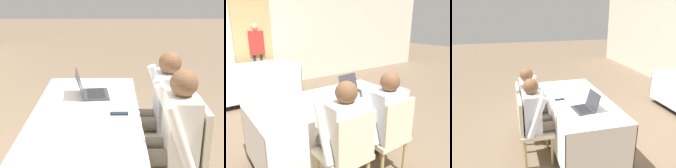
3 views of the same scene
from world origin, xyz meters
The scene contains 10 objects.
conference_table_near centered at (0.00, 0.00, 0.56)m, with size 1.84×0.89×0.73m.
laptop centered at (0.40, -0.02, 0.78)m, with size 0.34×0.33×0.24m.
cell_phone centered at (-0.03, -0.28, 0.74)m, with size 0.07×0.14×0.01m.
paper_beside_laptop centered at (-0.62, -0.21, 0.73)m, with size 0.25×0.32×0.00m.
paper_centre_table centered at (0.01, 0.16, 0.73)m, with size 0.32×0.36×0.00m.
paper_left_edge centered at (0.54, -0.05, 0.73)m, with size 0.29×0.35×0.00m.
chair_near_left centered at (-0.27, -0.75, 0.52)m, with size 0.44×0.44×0.92m.
chair_near_right centered at (0.27, -0.75, 0.52)m, with size 0.44×0.44×0.92m.
person_checkered_shirt centered at (-0.27, -0.64, 0.67)m, with size 0.50×0.52×1.18m.
person_white_shirt centered at (0.27, -0.64, 0.67)m, with size 0.50×0.52×1.18m.
Camera 1 is at (-2.35, -0.22, 1.79)m, focal length 50.00 mm.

